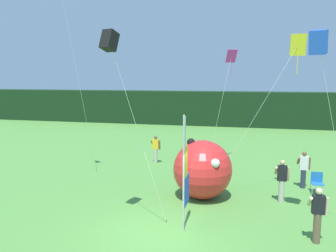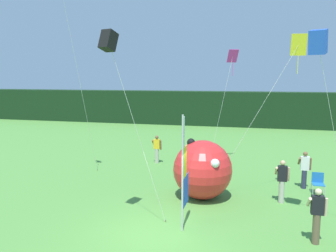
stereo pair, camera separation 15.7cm
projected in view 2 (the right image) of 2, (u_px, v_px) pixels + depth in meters
The scene contains 13 objects.
ground_plane at pixel (155, 233), 10.96m from camera, with size 120.00×120.00×0.00m, color #518E3D.
distant_treeline at pixel (225, 109), 35.23m from camera, with size 80.00×2.40×3.49m, color black.
banner_flag at pixel (184, 174), 11.14m from camera, with size 0.06×1.03×3.78m.
person_near_banner at pixel (305, 169), 15.25m from camera, with size 0.55×0.48×1.67m.
person_mid_field at pixel (282, 180), 13.49m from camera, with size 0.55×0.48×1.72m.
person_far_left at pixel (157, 148), 19.80m from camera, with size 0.55×0.48×1.61m.
person_far_right at pixel (317, 214), 10.14m from camera, with size 0.55×0.48×1.70m.
inflatable_balloon at pixel (203, 169), 13.98m from camera, with size 2.40×2.40×2.46m.
folding_chair at pixel (318, 182), 14.63m from camera, with size 0.51×0.51×0.89m.
kite_yellow_diamond_0 at pixel (294, 54), 13.42m from camera, with size 3.68×0.81×6.60m.
kite_blue_box_1 at pixel (318, 43), 10.48m from camera, with size 1.88×1.44×6.39m.
kite_black_box_3 at pixel (109, 42), 10.53m from camera, with size 1.88×1.17×6.38m.
kite_magenta_diamond_4 at pixel (232, 62), 19.09m from camera, with size 1.47×1.19×6.44m.
Camera 2 is at (2.94, -9.95, 4.92)m, focal length 36.76 mm.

